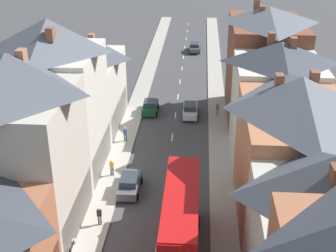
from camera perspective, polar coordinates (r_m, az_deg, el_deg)
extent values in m
cube|color=#A8A399|center=(59.14, -3.93, 2.32)|extent=(2.20, 104.00, 0.14)
cube|color=#A8A399|center=(58.66, 6.00, 2.04)|extent=(2.20, 104.00, 0.14)
cube|color=silver|center=(36.35, -1.33, -14.23)|extent=(0.14, 1.80, 0.01)
cube|color=silver|center=(41.13, -0.55, -8.91)|extent=(0.14, 1.80, 0.01)
cube|color=silver|center=(46.19, 0.05, -4.72)|extent=(0.14, 1.80, 0.01)
cube|color=silver|center=(51.46, 0.52, -1.38)|extent=(0.14, 1.80, 0.01)
cube|color=silver|center=(56.87, 0.90, 1.34)|extent=(0.14, 1.80, 0.01)
cube|color=silver|center=(62.39, 1.22, 3.58)|extent=(0.14, 1.80, 0.01)
cube|color=silver|center=(68.00, 1.48, 5.45)|extent=(0.14, 1.80, 0.01)
cube|color=silver|center=(73.66, 1.71, 7.03)|extent=(0.14, 1.80, 0.01)
cube|color=silver|center=(79.37, 1.90, 8.39)|extent=(0.14, 1.80, 0.01)
cube|color=silver|center=(85.13, 2.07, 9.57)|extent=(0.14, 1.80, 0.01)
cube|color=silver|center=(90.91, 2.22, 10.60)|extent=(0.14, 1.80, 0.01)
cube|color=silver|center=(96.72, 2.35, 11.50)|extent=(0.14, 1.80, 0.01)
cube|color=silver|center=(102.56, 2.47, 12.30)|extent=(0.14, 1.80, 0.01)
cube|color=#BCB7A8|center=(36.48, -17.43, -4.58)|extent=(8.00, 9.44, 11.34)
cube|color=navy|center=(37.45, -10.89, -10.32)|extent=(0.12, 8.69, 3.20)
pyramid|color=#474C56|center=(33.64, -19.00, 6.05)|extent=(8.00, 9.44, 2.96)
cube|color=#99664C|center=(34.45, -17.42, 7.86)|extent=(0.60, 0.90, 1.31)
cube|color=beige|center=(44.12, -13.42, 1.56)|extent=(8.00, 8.95, 11.74)
cube|color=navy|center=(45.00, -8.07, -3.54)|extent=(0.12, 8.24, 3.20)
pyramid|color=#565B66|center=(41.80, -14.43, 10.72)|extent=(8.00, 8.95, 2.82)
cube|color=brown|center=(39.68, -14.14, 10.82)|extent=(0.60, 0.90, 1.11)
cube|color=beige|center=(53.73, -10.23, 4.04)|extent=(8.00, 11.12, 7.97)
cube|color=navy|center=(53.83, -5.96, 1.61)|extent=(0.12, 10.23, 3.20)
pyramid|color=#474C56|center=(52.11, -10.67, 9.32)|extent=(8.00, 11.12, 2.33)
cube|color=#99664C|center=(53.98, -9.31, 10.52)|extent=(0.60, 0.90, 0.98)
cube|color=#99664C|center=(49.68, -12.98, 9.09)|extent=(0.60, 0.90, 1.27)
pyramid|color=#474C56|center=(26.87, 19.57, -5.96)|extent=(8.00, 8.34, 2.72)
cube|color=brown|center=(25.40, 19.82, -6.04)|extent=(0.60, 0.90, 1.43)
cube|color=#B2704C|center=(37.80, 14.87, -4.72)|extent=(8.00, 11.72, 9.52)
cube|color=#1E5133|center=(38.89, 8.58, -8.64)|extent=(0.12, 10.78, 3.20)
pyramid|color=#565B66|center=(35.25, 15.95, 3.83)|extent=(8.00, 11.72, 2.57)
cube|color=brown|center=(35.51, 13.39, 5.27)|extent=(0.60, 0.90, 1.15)
cube|color=brown|center=(36.43, 17.38, 5.44)|extent=(0.60, 0.90, 1.30)
cube|color=beige|center=(46.60, 12.88, 1.75)|extent=(8.00, 8.47, 9.99)
cube|color=navy|center=(47.58, 7.80, -1.84)|extent=(0.12, 7.79, 3.20)
pyramid|color=#383D47|center=(44.62, 13.62, 8.77)|extent=(8.00, 8.47, 1.92)
cube|color=brown|center=(44.61, 15.01, 9.55)|extent=(0.60, 0.90, 1.39)
cube|color=brown|center=(46.31, 12.48, 10.31)|extent=(0.60, 0.90, 1.29)
cube|color=brown|center=(55.71, 11.58, 6.61)|extent=(8.00, 11.76, 11.46)
cube|color=olive|center=(56.76, 7.27, 2.83)|extent=(0.12, 10.82, 3.20)
pyramid|color=#565B66|center=(54.01, 12.20, 13.21)|extent=(8.00, 11.76, 1.67)
cube|color=brown|center=(55.54, 10.75, 14.30)|extent=(0.60, 0.90, 1.22)
cube|color=brown|center=(53.64, 11.40, 13.70)|extent=(0.60, 0.90, 0.91)
cube|color=red|center=(34.42, 1.55, -13.33)|extent=(2.44, 10.80, 2.50)
cube|color=red|center=(32.98, 1.60, -10.08)|extent=(2.44, 10.58, 2.30)
cube|color=red|center=(32.29, 1.63, -8.34)|extent=(2.39, 10.37, 0.10)
cube|color=#28333D|center=(38.63, 1.93, -8.14)|extent=(2.20, 0.10, 1.20)
cube|color=#28333D|center=(37.41, 1.98, -5.20)|extent=(2.20, 0.10, 1.10)
cube|color=#28333D|center=(34.32, -0.48, -12.92)|extent=(0.06, 9.18, 0.90)
cube|color=#28333D|center=(32.98, -0.49, -9.85)|extent=(0.06, 9.18, 0.90)
cube|color=yellow|center=(37.01, 2.00, -4.14)|extent=(1.34, 0.08, 0.32)
cylinder|color=black|center=(37.82, -0.11, -11.45)|extent=(0.30, 1.00, 1.00)
cylinder|color=black|center=(37.76, 3.66, -11.59)|extent=(0.30, 1.00, 1.00)
cube|color=#4C515B|center=(82.46, 3.28, 9.49)|extent=(1.70, 4.32, 0.69)
cube|color=#28333D|center=(82.08, 3.29, 9.88)|extent=(1.46, 2.16, 0.60)
cylinder|color=black|center=(83.86, 2.70, 9.53)|extent=(0.20, 0.62, 0.62)
cylinder|color=black|center=(83.84, 3.88, 9.49)|extent=(0.20, 0.62, 0.62)
cylinder|color=black|center=(81.29, 2.65, 9.02)|extent=(0.20, 0.62, 0.62)
cylinder|color=black|center=(81.26, 3.86, 8.98)|extent=(0.20, 0.62, 0.62)
cube|color=#4C515B|center=(41.97, -4.69, -7.14)|extent=(1.70, 4.29, 0.72)
cube|color=#28333D|center=(41.44, -4.76, -6.53)|extent=(1.46, 2.15, 0.60)
cylinder|color=black|center=(43.40, -5.53, -6.55)|extent=(0.20, 0.62, 0.62)
cylinder|color=black|center=(43.16, -3.29, -6.65)|extent=(0.20, 0.62, 0.62)
cylinder|color=black|center=(41.20, -6.12, -8.50)|extent=(0.20, 0.62, 0.62)
cylinder|color=black|center=(40.95, -3.75, -8.62)|extent=(0.20, 0.62, 0.62)
cube|color=#144728|center=(57.29, -2.16, 2.26)|extent=(1.70, 3.84, 0.77)
cube|color=#28333D|center=(56.85, -2.19, 2.81)|extent=(1.46, 1.92, 0.60)
cylinder|color=black|center=(58.62, -2.86, 2.39)|extent=(0.20, 0.62, 0.62)
cylinder|color=black|center=(58.45, -1.20, 2.34)|extent=(0.20, 0.62, 0.62)
cylinder|color=black|center=(56.45, -3.14, 1.45)|extent=(0.20, 0.62, 0.62)
cylinder|color=black|center=(56.28, -1.42, 1.40)|extent=(0.20, 0.62, 0.62)
cube|color=silver|center=(56.43, 2.73, 1.87)|extent=(1.70, 4.26, 0.76)
cube|color=#28333D|center=(55.97, 2.74, 2.42)|extent=(1.46, 2.13, 0.60)
cylinder|color=black|center=(57.81, 1.92, 2.07)|extent=(0.20, 0.62, 0.62)
cylinder|color=black|center=(57.78, 3.60, 2.02)|extent=(0.20, 0.62, 0.62)
cylinder|color=black|center=(55.40, 1.80, 0.99)|extent=(0.20, 0.62, 0.62)
cylinder|color=black|center=(55.37, 3.56, 0.94)|extent=(0.20, 0.62, 0.62)
cylinder|color=brown|center=(38.18, -8.46, -11.26)|extent=(0.14, 0.14, 0.84)
cylinder|color=brown|center=(38.15, -8.19, -11.28)|extent=(0.14, 0.14, 0.84)
cube|color=black|center=(37.76, -8.39, -10.43)|extent=(0.36, 0.22, 0.54)
sphere|color=beige|center=(37.53, -8.43, -9.95)|extent=(0.22, 0.22, 0.22)
cylinder|color=#3D4256|center=(44.35, -6.96, -5.48)|extent=(0.14, 0.14, 0.84)
cylinder|color=#3D4256|center=(44.32, -6.73, -5.49)|extent=(0.14, 0.14, 0.84)
cube|color=gold|center=(43.99, -6.89, -4.72)|extent=(0.36, 0.22, 0.54)
sphere|color=beige|center=(43.80, -6.91, -4.27)|extent=(0.22, 0.22, 0.22)
cylinder|color=#3D4256|center=(50.43, -5.32, -1.38)|extent=(0.14, 0.14, 0.84)
cylinder|color=#3D4256|center=(50.40, -5.11, -1.39)|extent=(0.14, 0.14, 0.84)
cube|color=#2D4C9E|center=(50.11, -5.25, -0.68)|extent=(0.36, 0.22, 0.54)
sphere|color=beige|center=(49.94, -5.26, -0.28)|extent=(0.22, 0.22, 0.22)
cylinder|color=gray|center=(56.48, 5.93, 1.63)|extent=(0.14, 0.14, 0.84)
cylinder|color=gray|center=(56.49, 6.11, 1.63)|extent=(0.14, 0.14, 0.84)
cube|color=#338447|center=(56.21, 6.05, 2.27)|extent=(0.36, 0.22, 0.54)
sphere|color=brown|center=(56.06, 6.07, 2.64)|extent=(0.22, 0.22, 0.22)
cylinder|color=black|center=(28.36, -11.64, -14.07)|extent=(0.08, 0.90, 0.08)
cube|color=beige|center=(28.74, -11.39, -13.63)|extent=(0.20, 0.32, 0.20)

